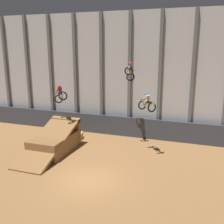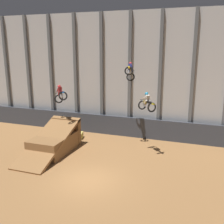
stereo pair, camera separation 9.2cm
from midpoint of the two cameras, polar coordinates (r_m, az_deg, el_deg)
The scene contains 8 objects.
ground_plane at distance 17.24m, azimuth -5.30°, elevation -14.64°, with size 60.00×60.00×0.00m, color olive.
arena_back_wall at distance 24.41m, azimuth 3.84°, elevation 7.91°, with size 32.00×0.40×11.39m.
lower_barrier at distance 24.76m, azimuth 3.28°, elevation -3.24°, with size 31.36×0.20×1.88m.
dirt_ramp at distance 21.91m, azimuth -12.32°, elevation -6.20°, with size 2.61×6.25×2.45m.
rider_bike_left_air at distance 22.06m, azimuth -11.29°, elevation 3.71°, with size 1.71×1.68×1.64m.
rider_bike_center_air at distance 22.02m, azimuth 3.78°, elevation 8.84°, with size 0.99×1.77×1.67m.
rider_bike_right_air at distance 20.08m, azimuth 7.49°, elevation 1.91°, with size 1.60×1.64×1.50m.
hay_bale_trackside at distance 24.54m, azimuth -7.30°, elevation -5.11°, with size 0.80×1.02×0.57m.
Camera 1 is at (6.34, -13.77, 8.21)m, focal length 42.00 mm.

